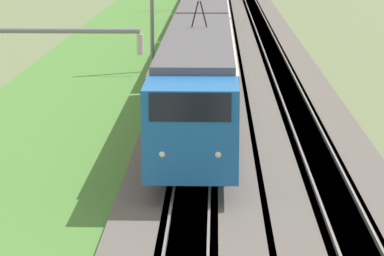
# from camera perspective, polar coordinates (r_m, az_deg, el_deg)

# --- Properties ---
(ballast_main) EXTENTS (240.00, 4.40, 0.30)m
(ballast_main) POSITION_cam_1_polar(r_m,az_deg,el_deg) (55.06, 0.78, 4.38)
(ballast_main) COLOR #605B56
(ballast_main) RESTS_ON ground
(ballast_adjacent) EXTENTS (240.00, 4.40, 0.30)m
(ballast_adjacent) POSITION_cam_1_polar(r_m,az_deg,el_deg) (55.16, 5.17, 4.34)
(ballast_adjacent) COLOR #605B56
(ballast_adjacent) RESTS_ON ground
(track_main) EXTENTS (240.00, 1.57, 0.45)m
(track_main) POSITION_cam_1_polar(r_m,az_deg,el_deg) (55.06, 0.78, 4.39)
(track_main) COLOR #4C4238
(track_main) RESTS_ON ground
(track_adjacent) EXTENTS (240.00, 1.57, 0.45)m
(track_adjacent) POSITION_cam_1_polar(r_m,az_deg,el_deg) (55.16, 5.17, 4.35)
(track_adjacent) COLOR #4C4238
(track_adjacent) RESTS_ON ground
(grass_verge) EXTENTS (240.00, 9.11, 0.12)m
(grass_verge) POSITION_cam_1_polar(r_m,az_deg,el_deg) (55.41, -4.88, 4.29)
(grass_verge) COLOR #4C8438
(grass_verge) RESTS_ON ground
(passenger_train) EXTENTS (78.57, 2.84, 5.02)m
(passenger_train) POSITION_cam_1_polar(r_m,az_deg,el_deg) (64.08, 0.90, 7.53)
(passenger_train) COLOR blue
(passenger_train) RESTS_ON ground
(catenary_mast_mid) EXTENTS (0.22, 2.56, 7.38)m
(catenary_mast_mid) POSITION_cam_1_polar(r_m,az_deg,el_deg) (50.09, -2.45, 7.77)
(catenary_mast_mid) COLOR slate
(catenary_mast_mid) RESTS_ON ground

